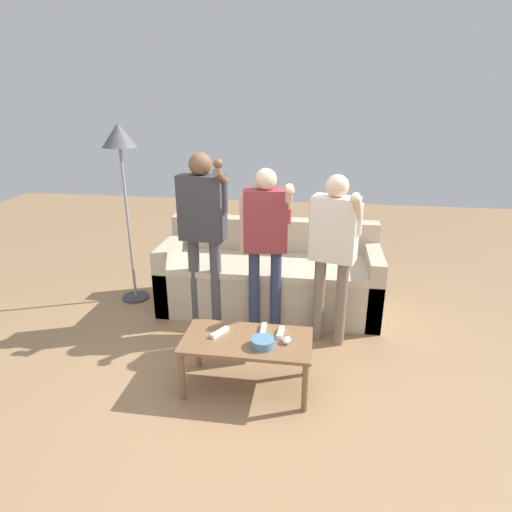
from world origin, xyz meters
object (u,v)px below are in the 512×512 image
(game_remote_nunchuk, at_px, (287,340))
(snack_bowl, at_px, (263,343))
(player_right, at_px, (334,242))
(game_remote_wand_spare, at_px, (263,329))
(game_remote_wand_near, at_px, (281,333))
(game_remote_wand_far, at_px, (220,332))
(couch, at_px, (270,277))
(coffee_table, at_px, (247,346))
(player_left, at_px, (203,220))
(player_center, at_px, (265,233))
(floor_lamp, at_px, (120,151))

(game_remote_nunchuk, bearing_deg, snack_bowl, -156.30)
(player_right, bearing_deg, game_remote_wand_spare, -129.00)
(game_remote_wand_near, height_order, game_remote_wand_spare, same)
(game_remote_wand_far, bearing_deg, couch, 80.79)
(coffee_table, height_order, player_left, player_left)
(couch, relative_size, game_remote_wand_far, 13.30)
(coffee_table, relative_size, game_remote_wand_spare, 5.59)
(game_remote_wand_far, bearing_deg, game_remote_wand_spare, 15.98)
(game_remote_wand_near, distance_m, game_remote_wand_spare, 0.13)
(snack_bowl, bearing_deg, game_remote_wand_near, 58.56)
(coffee_table, distance_m, player_center, 1.03)
(player_center, height_order, player_right, player_center)
(snack_bowl, height_order, floor_lamp, floor_lamp)
(game_remote_nunchuk, bearing_deg, player_center, 107.04)
(snack_bowl, distance_m, game_remote_wand_near, 0.21)
(coffee_table, bearing_deg, couch, 89.78)
(coffee_table, relative_size, game_remote_wand_far, 5.78)
(player_left, distance_m, player_right, 1.15)
(game_remote_nunchuk, relative_size, player_left, 0.06)
(player_left, bearing_deg, coffee_table, -59.26)
(player_right, relative_size, game_remote_wand_spare, 8.87)
(game_remote_wand_near, xyz_separation_m, game_remote_wand_spare, (-0.13, 0.03, -0.00))
(game_remote_nunchuk, bearing_deg, coffee_table, 178.15)
(game_remote_wand_spare, bearing_deg, couch, 94.54)
(couch, relative_size, player_center, 1.44)
(floor_lamp, distance_m, game_remote_wand_far, 2.08)
(couch, height_order, player_left, player_left)
(player_center, bearing_deg, player_left, 173.22)
(snack_bowl, bearing_deg, game_remote_wand_spare, 96.02)
(snack_bowl, height_order, player_left, player_left)
(couch, relative_size, floor_lamp, 1.18)
(player_left, relative_size, game_remote_wand_spare, 9.61)
(player_right, bearing_deg, game_remote_wand_near, -119.69)
(couch, xyz_separation_m, game_remote_wand_far, (-0.21, -1.30, 0.11))
(coffee_table, relative_size, game_remote_nunchuk, 10.46)
(player_center, height_order, game_remote_wand_near, player_center)
(couch, relative_size, coffee_table, 2.30)
(game_remote_nunchuk, bearing_deg, couch, 101.64)
(game_remote_nunchuk, xyz_separation_m, game_remote_wand_far, (-0.49, 0.04, -0.01))
(floor_lamp, distance_m, game_remote_wand_near, 2.33)
(player_left, bearing_deg, snack_bowl, -56.16)
(game_remote_nunchuk, distance_m, player_right, 0.94)
(game_remote_wand_spare, bearing_deg, player_left, 129.16)
(game_remote_nunchuk, bearing_deg, game_remote_wand_spare, 143.69)
(couch, relative_size, snack_bowl, 12.87)
(couch, distance_m, snack_bowl, 1.42)
(player_left, bearing_deg, player_center, -6.78)
(floor_lamp, xyz_separation_m, game_remote_wand_far, (1.22, -1.26, -1.12))
(game_remote_wand_far, height_order, game_remote_wand_spare, same)
(game_remote_nunchuk, height_order, game_remote_wand_near, game_remote_nunchuk)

